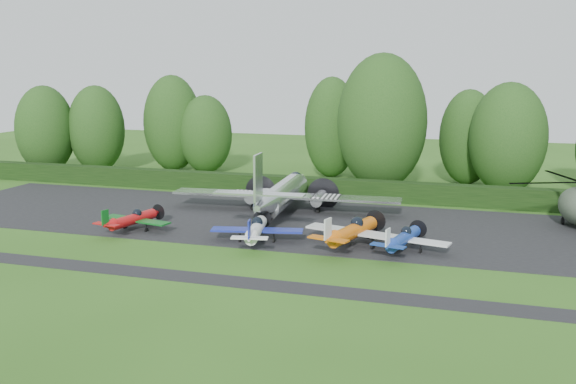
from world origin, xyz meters
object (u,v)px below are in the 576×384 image
(transport_plane, at_px, (281,194))
(light_plane_red, at_px, (133,219))
(light_plane_white, at_px, (256,229))
(light_plane_orange, at_px, (353,231))
(light_plane_blue, at_px, (403,238))

(transport_plane, xyz_separation_m, light_plane_red, (-9.65, -8.97, -0.88))
(transport_plane, relative_size, light_plane_red, 3.22)
(light_plane_white, distance_m, light_plane_orange, 7.16)
(transport_plane, relative_size, light_plane_white, 2.89)
(light_plane_white, relative_size, light_plane_orange, 0.89)
(light_plane_red, bearing_deg, transport_plane, 31.26)
(light_plane_red, relative_size, light_plane_orange, 0.79)
(transport_plane, height_order, light_plane_orange, transport_plane)
(light_plane_red, xyz_separation_m, light_plane_blue, (21.50, 0.27, 0.03))
(light_plane_white, bearing_deg, transport_plane, 108.27)
(transport_plane, bearing_deg, light_plane_blue, -32.40)
(light_plane_orange, bearing_deg, light_plane_white, 173.27)
(light_plane_red, relative_size, light_plane_white, 0.90)
(transport_plane, relative_size, light_plane_orange, 2.56)
(transport_plane, xyz_separation_m, light_plane_blue, (11.85, -8.70, -0.85))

